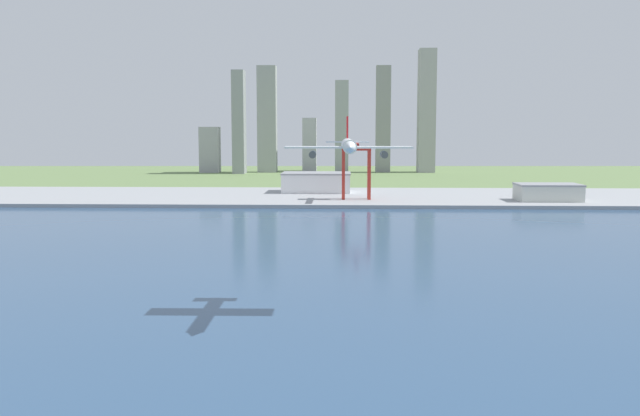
{
  "coord_description": "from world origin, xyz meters",
  "views": [
    {
      "loc": [
        15.16,
        -27.44,
        50.7
      ],
      "look_at": [
        8.94,
        152.67,
        30.51
      ],
      "focal_mm": 38.76,
      "sensor_mm": 36.0,
      "label": 1
    }
  ],
  "objects_px": {
    "port_crane_red": "(356,159)",
    "airplane_landing": "(348,146)",
    "warehouse_main": "(316,182)",
    "warehouse_annex": "(548,192)"
  },
  "relations": [
    {
      "from": "warehouse_annex",
      "to": "airplane_landing",
      "type": "bearing_deg",
      "value": -115.65
    },
    {
      "from": "airplane_landing",
      "to": "port_crane_red",
      "type": "relative_size",
      "value": 0.96
    },
    {
      "from": "port_crane_red",
      "to": "warehouse_annex",
      "type": "relative_size",
      "value": 0.96
    },
    {
      "from": "warehouse_annex",
      "to": "port_crane_red",
      "type": "bearing_deg",
      "value": 178.41
    },
    {
      "from": "port_crane_red",
      "to": "airplane_landing",
      "type": "bearing_deg",
      "value": -91.46
    },
    {
      "from": "port_crane_red",
      "to": "warehouse_main",
      "type": "distance_m",
      "value": 69.33
    },
    {
      "from": "port_crane_red",
      "to": "warehouse_annex",
      "type": "distance_m",
      "value": 134.87
    },
    {
      "from": "port_crane_red",
      "to": "warehouse_main",
      "type": "bearing_deg",
      "value": 117.37
    },
    {
      "from": "airplane_landing",
      "to": "warehouse_annex",
      "type": "height_order",
      "value": "airplane_landing"
    },
    {
      "from": "port_crane_red",
      "to": "warehouse_annex",
      "type": "bearing_deg",
      "value": -1.59
    }
  ]
}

